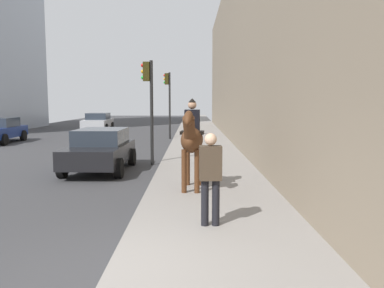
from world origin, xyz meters
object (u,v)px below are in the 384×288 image
Objects in this scene: car_mid_lane at (100,149)px; pedestrian_greeting at (210,173)px; traffic_light_far_curb at (168,95)px; car_far_lane at (98,121)px; traffic_light_near_curb at (149,96)px; mounted_horse_near at (192,139)px.

pedestrian_greeting is at bearing 29.79° from car_mid_lane.
car_far_lane is at bearing 41.27° from traffic_light_far_curb.
traffic_light_near_curb is (1.25, -1.56, 1.84)m from car_mid_lane.
car_mid_lane is at bearing 27.27° from pedestrian_greeting.
car_far_lane is 1.10× the size of traffic_light_near_curb.
pedestrian_greeting is 0.41× the size of traffic_light_far_curb.
pedestrian_greeting is (-2.93, -0.34, -0.34)m from mounted_horse_near.
traffic_light_near_curb is (4.60, 1.58, 1.16)m from mounted_horse_near.
mounted_horse_near is 14.90m from traffic_light_far_curb.
traffic_light_far_curb is (-7.06, -6.19, 2.03)m from car_far_lane.
pedestrian_greeting reaches higher than car_mid_lane.
traffic_light_near_curb is 0.93× the size of traffic_light_far_curb.
mounted_horse_near is 0.61× the size of traffic_light_near_curb.
car_mid_lane is (3.35, 3.14, -0.69)m from mounted_horse_near.
traffic_light_far_curb is at bearing 172.60° from car_mid_lane.
traffic_light_near_curb is at bearing 129.53° from car_mid_lane.
traffic_light_far_curb is (17.69, 1.84, 1.69)m from pedestrian_greeting.
traffic_light_near_curb is at bearing 12.62° from pedestrian_greeting.
car_far_lane is 18.37m from traffic_light_near_curb.
car_mid_lane is 19.02m from car_far_lane.
mounted_horse_near is 0.59× the size of car_mid_lane.
car_far_lane is at bearing -165.37° from car_mid_lane.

